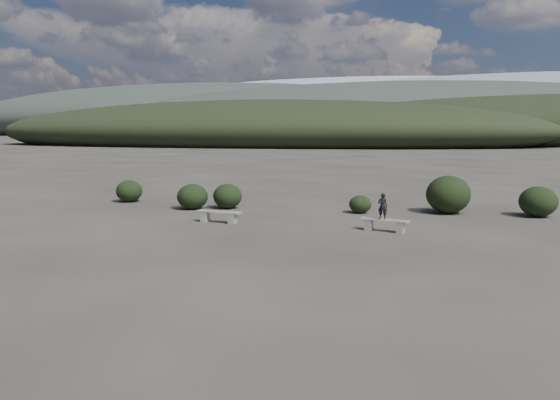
# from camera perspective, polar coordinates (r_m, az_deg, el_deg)

# --- Properties ---
(ground) EXTENTS (1200.00, 1200.00, 0.00)m
(ground) POSITION_cam_1_polar(r_m,az_deg,el_deg) (13.73, -4.90, -6.37)
(ground) COLOR #302B25
(ground) RESTS_ON ground
(bench_left) EXTENTS (1.67, 0.59, 0.41)m
(bench_left) POSITION_cam_1_polar(r_m,az_deg,el_deg) (19.23, -6.42, -1.64)
(bench_left) COLOR gray
(bench_left) RESTS_ON ground
(bench_right) EXTENTS (1.62, 0.73, 0.40)m
(bench_right) POSITION_cam_1_polar(r_m,az_deg,el_deg) (17.79, 10.86, -2.49)
(bench_right) COLOR gray
(bench_right) RESTS_ON ground
(seated_person) EXTENTS (0.32, 0.22, 0.84)m
(seated_person) POSITION_cam_1_polar(r_m,az_deg,el_deg) (17.72, 10.68, -0.64)
(seated_person) COLOR black
(seated_person) RESTS_ON bench_right
(shrub_a) EXTENTS (1.26, 1.26, 1.03)m
(shrub_a) POSITION_cam_1_polar(r_m,az_deg,el_deg) (22.56, -9.13, 0.36)
(shrub_a) COLOR black
(shrub_a) RESTS_ON ground
(shrub_b) EXTENTS (1.19, 1.19, 1.02)m
(shrub_b) POSITION_cam_1_polar(r_m,az_deg,el_deg) (22.57, -5.51, 0.40)
(shrub_b) COLOR black
(shrub_b) RESTS_ON ground
(shrub_c) EXTENTS (0.87, 0.87, 0.70)m
(shrub_c) POSITION_cam_1_polar(r_m,az_deg,el_deg) (21.46, 8.38, -0.45)
(shrub_c) COLOR black
(shrub_c) RESTS_ON ground
(shrub_d) EXTENTS (1.69, 1.69, 1.48)m
(shrub_d) POSITION_cam_1_polar(r_m,az_deg,el_deg) (22.14, 17.17, 0.56)
(shrub_d) COLOR black
(shrub_d) RESTS_ON ground
(shrub_e) EXTENTS (1.37, 1.37, 1.15)m
(shrub_e) POSITION_cam_1_polar(r_m,az_deg,el_deg) (22.48, 25.37, -0.16)
(shrub_e) COLOR black
(shrub_e) RESTS_ON ground
(shrub_f) EXTENTS (1.16, 1.16, 0.98)m
(shrub_f) POSITION_cam_1_polar(r_m,az_deg,el_deg) (25.40, -15.49, 0.91)
(shrub_f) COLOR black
(shrub_f) RESTS_ON ground
(mountain_ridges) EXTENTS (500.00, 400.00, 56.00)m
(mountain_ridges) POSITION_cam_1_polar(r_m,az_deg,el_deg) (351.98, 11.67, 8.58)
(mountain_ridges) COLOR black
(mountain_ridges) RESTS_ON ground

